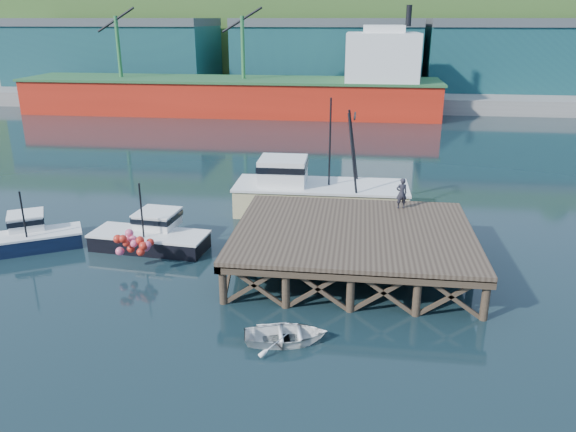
% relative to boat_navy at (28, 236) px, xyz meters
% --- Properties ---
extents(ground, '(300.00, 300.00, 0.00)m').
position_rel_boat_navy_xyz_m(ground, '(12.60, -0.28, -0.71)').
color(ground, black).
rests_on(ground, ground).
extents(wharf, '(12.00, 10.00, 2.62)m').
position_rel_boat_navy_xyz_m(wharf, '(18.10, -0.47, 1.23)').
color(wharf, brown).
rests_on(wharf, ground).
extents(far_quay, '(160.00, 40.00, 2.00)m').
position_rel_boat_navy_xyz_m(far_quay, '(12.60, 69.72, 0.29)').
color(far_quay, gray).
rests_on(far_quay, ground).
extents(warehouse_left, '(32.00, 16.00, 9.00)m').
position_rel_boat_navy_xyz_m(warehouse_left, '(-22.40, 64.72, 5.79)').
color(warehouse_left, '#18514F').
rests_on(warehouse_left, far_quay).
extents(warehouse_mid, '(28.00, 16.00, 9.00)m').
position_rel_boat_navy_xyz_m(warehouse_mid, '(12.60, 64.72, 5.79)').
color(warehouse_mid, '#18514F').
rests_on(warehouse_mid, far_quay).
extents(warehouse_right, '(30.00, 16.00, 9.00)m').
position_rel_boat_navy_xyz_m(warehouse_right, '(42.60, 64.72, 5.79)').
color(warehouse_right, '#18514F').
rests_on(warehouse_right, far_quay).
extents(cargo_ship, '(55.50, 10.00, 13.75)m').
position_rel_boat_navy_xyz_m(cargo_ship, '(4.14, 47.72, 2.60)').
color(cargo_ship, red).
rests_on(cargo_ship, ground).
extents(hillside, '(220.00, 50.00, 22.00)m').
position_rel_boat_navy_xyz_m(hillside, '(12.60, 99.72, 10.29)').
color(hillside, '#2D511E').
rests_on(hillside, ground).
extents(boat_navy, '(5.94, 4.61, 3.55)m').
position_rel_boat_navy_xyz_m(boat_navy, '(0.00, 0.00, 0.00)').
color(boat_navy, black).
rests_on(boat_navy, ground).
extents(boat_black, '(6.69, 5.59, 4.01)m').
position_rel_boat_navy_xyz_m(boat_black, '(6.85, 0.99, 0.02)').
color(boat_black, black).
rests_on(boat_black, ground).
extents(trawler, '(11.36, 4.20, 7.57)m').
position_rel_boat_navy_xyz_m(trawler, '(15.59, 8.19, 0.84)').
color(trawler, beige).
rests_on(trawler, ground).
extents(dinghy, '(3.73, 3.00, 0.69)m').
position_rel_boat_navy_xyz_m(dinghy, '(15.64, -7.84, -0.37)').
color(dinghy, white).
rests_on(dinghy, ground).
extents(dockworker, '(0.71, 0.55, 1.74)m').
position_rel_boat_navy_xyz_m(dockworker, '(20.67, 3.37, 2.28)').
color(dockworker, '#222129').
rests_on(dockworker, wharf).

